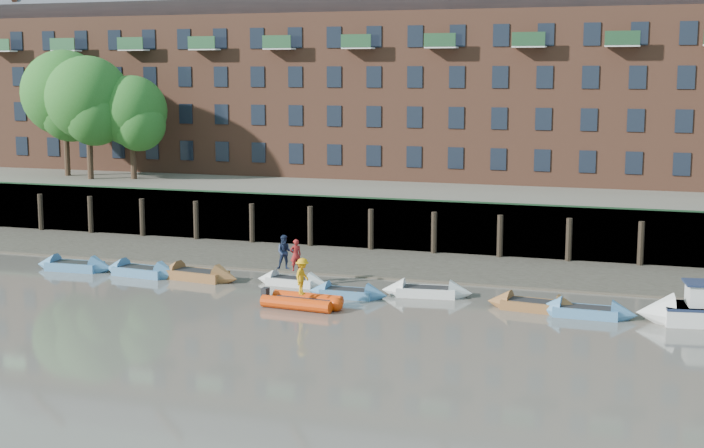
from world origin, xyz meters
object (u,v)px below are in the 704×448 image
at_px(rowboat_1, 142,271).
at_px(rowboat_6, 534,305).
at_px(motor_launch, 696,310).
at_px(rowboat_0, 75,266).
at_px(rowboat_3, 292,281).
at_px(person_rib_crew, 302,276).
at_px(rowboat_5, 427,291).
at_px(rowboat_2, 198,275).
at_px(rib_tender, 305,302).
at_px(rowboat_4, 348,293).
at_px(person_rower_a, 296,255).
at_px(person_rower_b, 285,252).
at_px(rowboat_7, 586,312).

height_order(rowboat_1, rowboat_6, rowboat_1).
distance_m(rowboat_6, motor_launch, 7.10).
bearing_deg(rowboat_0, rowboat_3, -1.54).
height_order(rowboat_6, person_rib_crew, person_rib_crew).
distance_m(rowboat_5, rowboat_6, 5.55).
distance_m(rowboat_2, rowboat_6, 17.95).
distance_m(rowboat_0, rib_tender, 15.88).
relative_size(rowboat_0, rowboat_1, 0.98).
relative_size(rowboat_2, motor_launch, 0.84).
height_order(rowboat_1, rib_tender, rowboat_1).
xyz_separation_m(rowboat_2, rowboat_4, (8.89, -1.40, -0.04)).
bearing_deg(person_rower_a, person_rower_b, -54.43).
bearing_deg(rowboat_2, person_rower_a, 10.33).
xyz_separation_m(rowboat_2, rowboat_6, (17.91, -1.16, -0.02)).
relative_size(rowboat_4, rowboat_5, 0.88).
distance_m(rowboat_0, rowboat_7, 28.05).
distance_m(person_rower_a, person_rower_b, 0.71).
height_order(rowboat_0, person_rower_a, person_rower_a).
relative_size(rowboat_2, rowboat_7, 1.12).
height_order(rowboat_3, rowboat_4, rowboat_4).
bearing_deg(rowboat_1, rib_tender, -13.74).
bearing_deg(rowboat_0, person_rower_a, -1.73).
bearing_deg(motor_launch, rowboat_7, -6.53).
xyz_separation_m(rowboat_1, rowboat_3, (8.63, 0.37, -0.04)).
relative_size(rowboat_5, person_rib_crew, 2.67).
bearing_deg(rib_tender, rowboat_1, 165.26).
xyz_separation_m(rib_tender, motor_launch, (17.31, 2.62, 0.32)).
xyz_separation_m(rowboat_1, motor_launch, (28.35, -1.37, 0.37)).
relative_size(rowboat_1, rowboat_3, 1.20).
xyz_separation_m(rowboat_5, person_rower_a, (-7.00, 0.19, 1.38)).
relative_size(rowboat_1, person_rower_b, 2.70).
height_order(rowboat_0, rowboat_3, rowboat_0).
bearing_deg(rowboat_3, person_rower_a, -6.64).
xyz_separation_m(rowboat_7, motor_launch, (4.65, 0.21, 0.38)).
bearing_deg(person_rower_b, rowboat_2, 163.25).
bearing_deg(rowboat_6, motor_launch, 4.67).
bearing_deg(rowboat_5, person_rower_a, 171.27).
xyz_separation_m(rowboat_7, person_rower_a, (-14.84, 1.92, 1.38)).
xyz_separation_m(rowboat_5, person_rower_b, (-7.69, 0.38, 1.45)).
xyz_separation_m(rowboat_4, rowboat_6, (9.02, 0.24, 0.02)).
distance_m(rowboat_4, person_rib_crew, 3.25).
relative_size(rowboat_1, rowboat_6, 1.06).
distance_m(rowboat_6, rib_tender, 10.63).
distance_m(motor_launch, person_rower_a, 19.60).
relative_size(rowboat_0, rowboat_2, 0.94).
bearing_deg(rowboat_2, rib_tender, -20.28).
bearing_deg(rowboat_5, rowboat_7, -19.63).
xyz_separation_m(rowboat_1, person_rower_b, (8.17, 0.53, 1.44)).
bearing_deg(rowboat_5, rowboat_2, 173.16).
height_order(rowboat_1, rowboat_3, rowboat_1).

